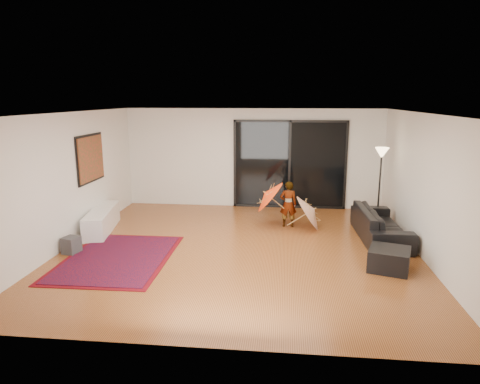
# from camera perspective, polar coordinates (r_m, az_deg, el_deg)

# --- Properties ---
(floor) EXTENTS (7.00, 7.00, 0.00)m
(floor) POSITION_cam_1_polar(r_m,az_deg,el_deg) (8.68, -0.08, -7.62)
(floor) COLOR #A05B2B
(floor) RESTS_ON ground
(ceiling) EXTENTS (7.00, 7.00, 0.00)m
(ceiling) POSITION_cam_1_polar(r_m,az_deg,el_deg) (8.16, -0.09, 10.48)
(ceiling) COLOR white
(ceiling) RESTS_ON wall_back
(wall_back) EXTENTS (7.00, 0.00, 7.00)m
(wall_back) POSITION_cam_1_polar(r_m,az_deg,el_deg) (11.75, 1.74, 4.50)
(wall_back) COLOR silver
(wall_back) RESTS_ON floor
(wall_front) EXTENTS (7.00, 0.00, 7.00)m
(wall_front) POSITION_cam_1_polar(r_m,az_deg,el_deg) (4.97, -4.43, -6.81)
(wall_front) COLOR silver
(wall_front) RESTS_ON floor
(wall_left) EXTENTS (0.00, 7.00, 7.00)m
(wall_left) POSITION_cam_1_polar(r_m,az_deg,el_deg) (9.36, -21.93, 1.51)
(wall_left) COLOR silver
(wall_left) RESTS_ON floor
(wall_right) EXTENTS (0.00, 7.00, 7.00)m
(wall_right) POSITION_cam_1_polar(r_m,az_deg,el_deg) (8.68, 23.56, 0.57)
(wall_right) COLOR silver
(wall_right) RESTS_ON floor
(sliding_door) EXTENTS (3.06, 0.07, 2.40)m
(sliding_door) POSITION_cam_1_polar(r_m,az_deg,el_deg) (11.71, 6.62, 3.65)
(sliding_door) COLOR black
(sliding_door) RESTS_ON wall_back
(painting) EXTENTS (0.04, 1.28, 1.08)m
(painting) POSITION_cam_1_polar(r_m,az_deg,el_deg) (10.17, -19.29, 4.25)
(painting) COLOR black
(painting) RESTS_ON wall_left
(media_console) EXTENTS (0.77, 1.85, 0.50)m
(media_console) POSITION_cam_1_polar(r_m,az_deg,el_deg) (10.26, -17.93, -3.60)
(media_console) COLOR white
(media_console) RESTS_ON floor
(speaker) EXTENTS (0.35, 0.35, 0.33)m
(speaker) POSITION_cam_1_polar(r_m,az_deg,el_deg) (9.04, -21.58, -6.60)
(speaker) COLOR #424244
(speaker) RESTS_ON floor
(persian_rug) EXTENTS (1.97, 2.73, 0.02)m
(persian_rug) POSITION_cam_1_polar(r_m,az_deg,el_deg) (8.52, -16.01, -8.46)
(persian_rug) COLOR #5E0810
(persian_rug) RESTS_ON floor
(sofa) EXTENTS (0.95, 2.26, 0.65)m
(sofa) POSITION_cam_1_polar(r_m,az_deg,el_deg) (9.69, 18.24, -4.10)
(sofa) COLOR black
(sofa) RESTS_ON floor
(ottoman) EXTENTS (0.85, 0.85, 0.39)m
(ottoman) POSITION_cam_1_polar(r_m,az_deg,el_deg) (8.08, 19.26, -8.46)
(ottoman) COLOR black
(ottoman) RESTS_ON floor
(floor_lamp) EXTENTS (0.32, 0.32, 1.86)m
(floor_lamp) POSITION_cam_1_polar(r_m,az_deg,el_deg) (10.48, 18.29, 3.53)
(floor_lamp) COLOR black
(floor_lamp) RESTS_ON floor
(child) EXTENTS (0.41, 0.29, 1.09)m
(child) POSITION_cam_1_polar(r_m,az_deg,el_deg) (10.08, 6.44, -1.61)
(child) COLOR #999999
(child) RESTS_ON floor
(parasol_orange) EXTENTS (0.68, 0.87, 0.89)m
(parasol_orange) POSITION_cam_1_polar(r_m,az_deg,el_deg) (9.99, 3.32, -0.55)
(parasol_orange) COLOR #F53C0C
(parasol_orange) RESTS_ON child
(parasol_white) EXTENTS (0.67, 0.91, 0.96)m
(parasol_white) POSITION_cam_1_polar(r_m,az_deg,el_deg) (9.97, 9.90, -2.11)
(parasol_white) COLOR silver
(parasol_white) RESTS_ON floor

